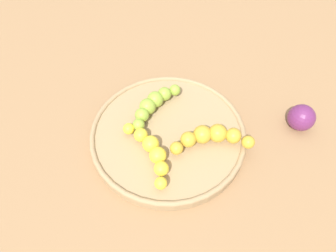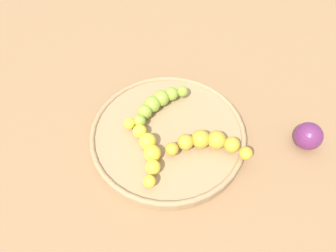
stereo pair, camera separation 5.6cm
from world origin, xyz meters
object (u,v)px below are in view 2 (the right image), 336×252
object	(u,v)px
banana_green	(158,102)
banana_yellow	(147,148)
banana_spotted	(209,143)
plum_purple	(308,136)
fruit_bowl	(168,134)

from	to	relation	value
banana_green	banana_yellow	bearing A→B (deg)	127.79
banana_spotted	banana_yellow	bearing A→B (deg)	99.16
banana_spotted	plum_purple	distance (m)	0.19
banana_spotted	banana_green	size ratio (longest dim) A/B	0.97
banana_spotted	banana_green	bearing A→B (deg)	47.61
fruit_bowl	banana_green	xyz separation A→B (m)	(0.03, 0.05, 0.02)
fruit_bowl	banana_yellow	world-z (taller)	banana_yellow
banana_yellow	banana_green	distance (m)	0.11
fruit_bowl	banana_spotted	bearing A→B (deg)	-77.00
banana_yellow	banana_spotted	world-z (taller)	banana_spotted
fruit_bowl	banana_green	size ratio (longest dim) A/B	2.22
banana_green	fruit_bowl	bearing A→B (deg)	155.35
banana_spotted	banana_green	world-z (taller)	banana_spotted
banana_spotted	plum_purple	size ratio (longest dim) A/B	2.46
banana_green	banana_spotted	bearing A→B (deg)	-178.73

